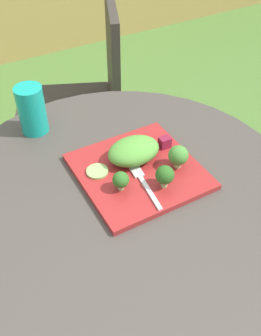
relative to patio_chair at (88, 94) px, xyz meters
name	(u,v)px	position (x,y,z in m)	size (l,w,h in m)	color
ground_plane	(125,332)	(-0.23, -0.75, -0.53)	(12.00, 12.00, 0.00)	#4C7533
patio_table	(124,259)	(-0.23, -0.75, -0.07)	(0.85, 0.85, 0.75)	#423D38
patio_chair	(88,94)	(0.00, 0.00, 0.00)	(0.58, 0.58, 0.90)	#332D28
salad_plate	(138,171)	(-0.18, -0.72, 0.23)	(0.28, 0.28, 0.01)	maroon
drinking_glass	(32,112)	(-0.34, -0.44, 0.28)	(0.07, 0.07, 0.13)	#149989
fork	(143,182)	(-0.19, -0.77, 0.24)	(0.03, 0.15, 0.00)	silver
lettuce_mound	(134,151)	(-0.17, -0.69, 0.26)	(0.13, 0.09, 0.05)	#519338
broccoli_floret_0	(165,175)	(-0.15, -0.80, 0.27)	(0.04, 0.04, 0.06)	#99B770
broccoli_floret_1	(121,180)	(-0.25, -0.76, 0.26)	(0.04, 0.04, 0.05)	#99B770
broccoli_floret_2	(178,156)	(-0.09, -0.76, 0.27)	(0.05, 0.05, 0.06)	#99B770
cucumber_slice_0	(97,171)	(-0.27, -0.68, 0.24)	(0.05, 0.05, 0.01)	#8EB766
beet_chunk_0	(165,142)	(-0.08, -0.68, 0.25)	(0.03, 0.02, 0.03)	maroon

